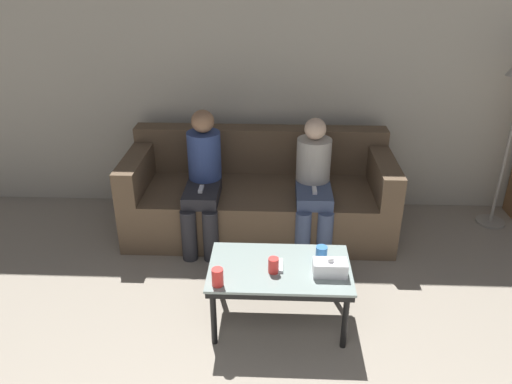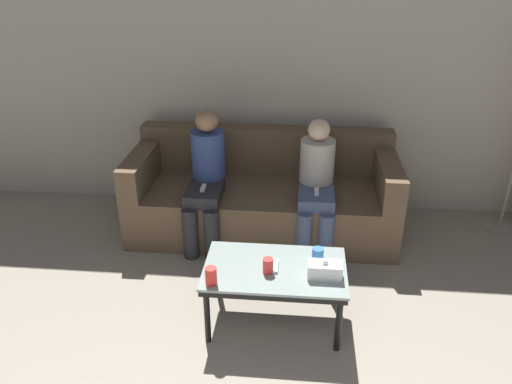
{
  "view_description": "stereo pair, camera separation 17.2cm",
  "coord_description": "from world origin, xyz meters",
  "px_view_note": "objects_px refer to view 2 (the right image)",
  "views": [
    {
      "loc": [
        0.14,
        -0.43,
        2.36
      ],
      "look_at": [
        0.0,
        2.97,
        0.7
      ],
      "focal_mm": 35.0,
      "sensor_mm": 36.0,
      "label": 1
    },
    {
      "loc": [
        0.31,
        -0.42,
        2.36
      ],
      "look_at": [
        0.0,
        2.97,
        0.7
      ],
      "focal_mm": 35.0,
      "sensor_mm": 36.0,
      "label": 2
    }
  ],
  "objects_px": {
    "cup_near_left": "(211,276)",
    "tissue_box": "(325,270)",
    "cup_far_center": "(318,255)",
    "seated_person_left_end": "(206,176)",
    "game_remote": "(275,266)",
    "cup_near_right": "(268,266)",
    "coffee_table": "(275,273)",
    "couch": "(263,196)",
    "seated_person_mid_left": "(316,183)"
  },
  "relations": [
    {
      "from": "cup_near_left",
      "to": "tissue_box",
      "type": "height_order",
      "value": "tissue_box"
    },
    {
      "from": "cup_far_center",
      "to": "seated_person_left_end",
      "type": "xyz_separation_m",
      "value": [
        -0.94,
        0.97,
        0.11
      ]
    },
    {
      "from": "game_remote",
      "to": "cup_near_left",
      "type": "bearing_deg",
      "value": -150.98
    },
    {
      "from": "cup_near_right",
      "to": "game_remote",
      "type": "relative_size",
      "value": 0.7
    },
    {
      "from": "coffee_table",
      "to": "couch",
      "type": "bearing_deg",
      "value": 98.02
    },
    {
      "from": "game_remote",
      "to": "seated_person_left_end",
      "type": "relative_size",
      "value": 0.13
    },
    {
      "from": "seated_person_left_end",
      "to": "tissue_box",
      "type": "bearing_deg",
      "value": -49.62
    },
    {
      "from": "coffee_table",
      "to": "cup_near_left",
      "type": "bearing_deg",
      "value": -150.98
    },
    {
      "from": "cup_far_center",
      "to": "tissue_box",
      "type": "height_order",
      "value": "tissue_box"
    },
    {
      "from": "coffee_table",
      "to": "seated_person_left_end",
      "type": "relative_size",
      "value": 0.82
    },
    {
      "from": "cup_far_center",
      "to": "seated_person_mid_left",
      "type": "xyz_separation_m",
      "value": [
        0.0,
        0.97,
        0.09
      ]
    },
    {
      "from": "coffee_table",
      "to": "seated_person_left_end",
      "type": "distance_m",
      "value": 1.28
    },
    {
      "from": "game_remote",
      "to": "seated_person_mid_left",
      "type": "bearing_deg",
      "value": 75.24
    },
    {
      "from": "couch",
      "to": "game_remote",
      "type": "distance_m",
      "value": 1.33
    },
    {
      "from": "cup_near_left",
      "to": "seated_person_left_end",
      "type": "xyz_separation_m",
      "value": [
        -0.26,
        1.3,
        0.1
      ]
    },
    {
      "from": "game_remote",
      "to": "seated_person_mid_left",
      "type": "relative_size",
      "value": 0.14
    },
    {
      "from": "seated_person_mid_left",
      "to": "cup_far_center",
      "type": "bearing_deg",
      "value": -90.15
    },
    {
      "from": "cup_near_left",
      "to": "cup_far_center",
      "type": "relative_size",
      "value": 1.27
    },
    {
      "from": "cup_far_center",
      "to": "cup_near_left",
      "type": "bearing_deg",
      "value": -154.14
    },
    {
      "from": "tissue_box",
      "to": "cup_near_left",
      "type": "bearing_deg",
      "value": -168.56
    },
    {
      "from": "cup_far_center",
      "to": "seated_person_mid_left",
      "type": "height_order",
      "value": "seated_person_mid_left"
    },
    {
      "from": "couch",
      "to": "seated_person_mid_left",
      "type": "xyz_separation_m",
      "value": [
        0.47,
        -0.23,
        0.27
      ]
    },
    {
      "from": "cup_near_left",
      "to": "tissue_box",
      "type": "distance_m",
      "value": 0.73
    },
    {
      "from": "cup_near_right",
      "to": "cup_far_center",
      "type": "xyz_separation_m",
      "value": [
        0.32,
        0.17,
        -0.01
      ]
    },
    {
      "from": "seated_person_mid_left",
      "to": "seated_person_left_end",
      "type": "bearing_deg",
      "value": -179.8
    },
    {
      "from": "coffee_table",
      "to": "seated_person_mid_left",
      "type": "xyz_separation_m",
      "value": [
        0.29,
        1.08,
        0.18
      ]
    },
    {
      "from": "cup_near_right",
      "to": "cup_far_center",
      "type": "height_order",
      "value": "cup_near_right"
    },
    {
      "from": "seated_person_left_end",
      "to": "cup_near_right",
      "type": "bearing_deg",
      "value": -61.75
    },
    {
      "from": "game_remote",
      "to": "seated_person_mid_left",
      "type": "height_order",
      "value": "seated_person_mid_left"
    },
    {
      "from": "couch",
      "to": "cup_far_center",
      "type": "height_order",
      "value": "couch"
    },
    {
      "from": "seated_person_left_end",
      "to": "couch",
      "type": "bearing_deg",
      "value": 26.32
    },
    {
      "from": "cup_near_right",
      "to": "tissue_box",
      "type": "height_order",
      "value": "tissue_box"
    },
    {
      "from": "cup_near_left",
      "to": "seated_person_mid_left",
      "type": "distance_m",
      "value": 1.47
    },
    {
      "from": "cup_far_center",
      "to": "seated_person_left_end",
      "type": "height_order",
      "value": "seated_person_left_end"
    },
    {
      "from": "cup_near_left",
      "to": "game_remote",
      "type": "height_order",
      "value": "cup_near_left"
    },
    {
      "from": "coffee_table",
      "to": "seated_person_mid_left",
      "type": "bearing_deg",
      "value": 75.24
    },
    {
      "from": "coffee_table",
      "to": "cup_far_center",
      "type": "bearing_deg",
      "value": 21.2
    },
    {
      "from": "couch",
      "to": "cup_near_left",
      "type": "xyz_separation_m",
      "value": [
        -0.21,
        -1.53,
        0.19
      ]
    },
    {
      "from": "couch",
      "to": "cup_far_center",
      "type": "distance_m",
      "value": 1.3
    },
    {
      "from": "seated_person_mid_left",
      "to": "cup_near_left",
      "type": "bearing_deg",
      "value": -117.47
    },
    {
      "from": "cup_far_center",
      "to": "game_remote",
      "type": "height_order",
      "value": "cup_far_center"
    },
    {
      "from": "cup_far_center",
      "to": "seated_person_mid_left",
      "type": "bearing_deg",
      "value": 89.85
    },
    {
      "from": "coffee_table",
      "to": "tissue_box",
      "type": "relative_size",
      "value": 4.31
    },
    {
      "from": "seated_person_left_end",
      "to": "game_remote",
      "type": "bearing_deg",
      "value": -58.74
    },
    {
      "from": "tissue_box",
      "to": "cup_near_right",
      "type": "bearing_deg",
      "value": 178.4
    },
    {
      "from": "cup_near_right",
      "to": "game_remote",
      "type": "xyz_separation_m",
      "value": [
        0.04,
        0.06,
        -0.04
      ]
    },
    {
      "from": "couch",
      "to": "cup_near_right",
      "type": "height_order",
      "value": "couch"
    },
    {
      "from": "cup_far_center",
      "to": "seated_person_mid_left",
      "type": "relative_size",
      "value": 0.09
    },
    {
      "from": "couch",
      "to": "cup_near_left",
      "type": "distance_m",
      "value": 1.55
    },
    {
      "from": "tissue_box",
      "to": "seated_person_mid_left",
      "type": "height_order",
      "value": "seated_person_mid_left"
    }
  ]
}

